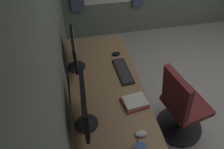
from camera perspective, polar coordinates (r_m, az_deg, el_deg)
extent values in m
cube|color=slate|center=(1.78, -15.80, 6.03)|extent=(4.78, 0.10, 2.60)
cube|color=#936D47|center=(2.17, -1.30, -4.64)|extent=(1.94, 0.74, 0.03)
cylinder|color=silver|center=(3.11, 1.34, 4.13)|extent=(0.05, 0.05, 0.70)
cylinder|color=silver|center=(3.06, -10.06, 2.57)|extent=(0.05, 0.05, 0.70)
cube|color=#936D47|center=(2.63, -2.97, -5.40)|extent=(0.40, 0.50, 0.69)
cube|color=silver|center=(2.67, 2.43, -4.57)|extent=(0.37, 0.01, 0.61)
cylinder|color=black|center=(1.93, -6.74, -12.96)|extent=(0.20, 0.20, 0.01)
cylinder|color=black|center=(1.89, -6.88, -12.04)|extent=(0.04, 0.04, 0.10)
cube|color=black|center=(1.71, -7.51, -7.85)|extent=(0.50, 0.05, 0.35)
cube|color=black|center=(1.71, -6.95, -7.75)|extent=(0.46, 0.03, 0.30)
cylinder|color=black|center=(2.44, -9.48, 2.10)|extent=(0.20, 0.20, 0.01)
cylinder|color=black|center=(2.41, -9.63, 3.09)|extent=(0.04, 0.04, 0.10)
cube|color=black|center=(2.29, -10.22, 6.82)|extent=(0.49, 0.03, 0.30)
cube|color=#B2BCCC|center=(2.29, -9.79, 6.88)|extent=(0.45, 0.01, 0.26)
cube|color=black|center=(2.35, 2.97, 0.88)|extent=(0.43, 0.17, 0.02)
cube|color=#2D2D30|center=(2.35, 2.98, 1.08)|extent=(0.38, 0.14, 0.00)
ellipsoid|color=black|center=(2.58, 1.13, 5.63)|extent=(0.06, 0.10, 0.03)
ellipsoid|color=silver|center=(1.87, 7.83, -15.47)|extent=(0.06, 0.10, 0.03)
cube|color=#B2383D|center=(2.06, 6.07, -7.58)|extent=(0.23, 0.26, 0.02)
cube|color=beige|center=(2.04, 6.24, -7.13)|extent=(0.19, 0.24, 0.03)
torus|color=#335193|center=(1.78, 7.03, -17.79)|extent=(0.06, 0.01, 0.06)
cube|color=maroon|center=(2.53, 19.37, -7.76)|extent=(0.51, 0.50, 0.07)
cube|color=maroon|center=(2.21, 16.84, -5.04)|extent=(0.41, 0.20, 0.50)
cylinder|color=black|center=(2.69, 18.28, -10.65)|extent=(0.05, 0.05, 0.37)
cylinder|color=black|center=(2.85, 17.37, -13.02)|extent=(0.56, 0.56, 0.03)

